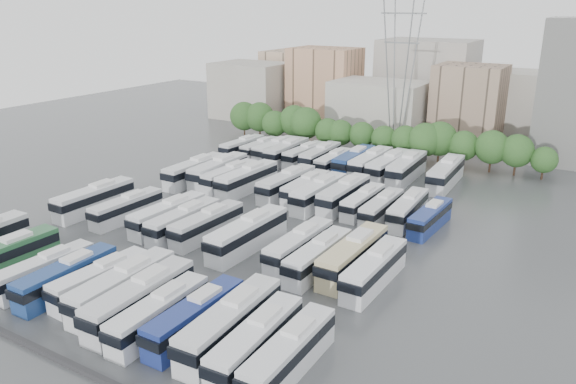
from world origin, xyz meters
The scene contains 50 objects.
ground centered at (0.00, 0.00, 0.00)m, with size 220.00×220.00×0.00m, color #424447.
parapet centered at (0.00, -33.00, 0.25)m, with size 56.00×0.50×0.50m, color #2D2D30.
tree_line centered at (-2.20, 42.17, 4.52)m, with size 66.49×7.97×8.28m.
city_buildings centered at (-7.46, 71.86, 7.87)m, with size 102.00×35.00×20.00m.
electricity_pylon centered at (2.00, 50.00, 18.66)m, with size 9.00×6.91×33.83m.
bus_r0_s2 centered at (-14.79, -25.07, 1.89)m, with size 3.03×12.37×3.86m.
bus_r0_s4 centered at (-8.30, -24.85, 1.72)m, with size 2.91×11.24×3.50m.
bus_r0_s5 centered at (-4.91, -24.74, 1.81)m, with size 2.83×11.78×3.68m.
bus_r0_s6 centered at (-1.58, -23.26, 1.75)m, with size 3.05×11.46×3.56m.
bus_r0_s7 centered at (1.81, -23.42, 1.97)m, with size 3.22×12.86×4.01m.
bus_r0_s8 centered at (5.05, -24.27, 1.99)m, with size 3.29×13.02×4.06m.
bus_r0_s9 centered at (8.20, -25.08, 1.79)m, with size 2.90×11.72×3.65m.
bus_r0_s10 centered at (11.42, -23.87, 1.80)m, with size 2.56×11.70×3.67m.
bus_r0_s11 centered at (14.91, -23.31, 2.02)m, with size 3.48×13.23×4.11m.
bus_r0_s12 centered at (18.27, -24.25, 1.85)m, with size 3.25×12.16×3.78m.
bus_r0_s13 centered at (21.46, -24.24, 1.81)m, with size 2.75×11.82×3.70m.
bus_r1_s0 centered at (-21.37, -7.05, 1.98)m, with size 2.92×12.86×4.03m.
bus_r1_s2 centered at (-15.03, -6.98, 1.76)m, with size 2.86×11.53×3.59m.
bus_r1_s4 centered at (-8.16, -6.20, 1.88)m, with size 3.17×12.29×3.83m.
bus_r1_s5 centered at (-4.93, -6.77, 1.85)m, with size 2.80×12.03×3.76m.
bus_r1_s6 centered at (-1.71, -6.04, 1.82)m, with size 3.06×11.94×3.72m.
bus_r1_s8 centered at (4.79, -6.36, 2.05)m, with size 3.24×13.35×4.17m.
bus_r1_s10 centered at (11.59, -5.70, 1.84)m, with size 2.79×11.99×3.75m.
bus_r1_s11 centered at (14.86, -7.05, 1.82)m, with size 2.72×11.85×3.71m.
bus_r1_s12 centered at (18.18, -5.17, 2.01)m, with size 3.00×13.08×4.09m.
bus_r1_s13 centered at (21.44, -6.85, 1.87)m, with size 2.75×12.14×3.80m.
bus_r2_s1 centered at (-18.13, 11.08, 2.05)m, with size 2.91×13.28×4.17m.
bus_r2_s2 centered at (-14.80, 13.00, 2.07)m, with size 3.40×13.51×4.21m.
bus_r2_s3 centered at (-11.68, 12.12, 1.86)m, with size 3.16×12.15×3.78m.
bus_r2_s4 centered at (-8.16, 11.87, 2.02)m, with size 3.32×13.22×4.12m.
bus_r2_s6 centered at (-1.64, 13.17, 1.97)m, with size 3.32×12.90×4.01m.
bus_r2_s7 centered at (1.70, 13.33, 1.79)m, with size 2.74×11.68×3.65m.
bus_r2_s8 centered at (4.77, 11.84, 1.97)m, with size 3.04×12.84×4.01m.
bus_r2_s9 centered at (8.17, 13.12, 1.96)m, with size 2.83×12.76×4.00m.
bus_r2_s10 centered at (11.48, 12.54, 1.66)m, with size 2.42×10.79×3.38m.
bus_r2_s11 centered at (14.80, 11.37, 1.71)m, with size 2.42×11.07×3.47m.
bus_r2_s12 centered at (18.11, 12.59, 1.79)m, with size 3.06×11.75×3.65m.
bus_r2_s13 centered at (21.62, 11.34, 1.66)m, with size 2.83×10.90×3.39m.
bus_r3_s0 centered at (-21.56, 29.29, 1.76)m, with size 3.07×11.54×3.58m.
bus_r3_s1 centered at (-18.13, 30.40, 1.67)m, with size 2.57×10.89×3.40m.
bus_r3_s2 centered at (-14.63, 30.41, 1.90)m, with size 3.00×12.38×3.86m.
bus_r3_s3 centered at (-11.72, 29.75, 1.97)m, with size 3.06×12.88×4.02m.
bus_r3_s4 centered at (-8.20, 30.29, 1.81)m, with size 3.11×11.83×3.68m.
bus_r3_s5 centered at (-5.02, 30.59, 1.89)m, with size 2.94×12.33×3.85m.
bus_r3_s6 centered at (-1.54, 28.89, 1.73)m, with size 2.72×11.30×3.53m.
bus_r3_s7 centered at (1.71, 30.60, 1.98)m, with size 2.89×12.89×4.04m.
bus_r3_s8 centered at (4.86, 30.58, 2.04)m, with size 3.00×13.27×4.16m.
bus_r3_s9 centered at (8.35, 30.29, 2.07)m, with size 3.48×13.56×4.22m.
bus_r3_s10 centered at (11.40, 30.56, 2.09)m, with size 3.37×13.68×4.27m.
bus_r3_s12 centered at (17.93, 30.90, 2.11)m, with size 3.50×13.81×4.30m.
Camera 1 is at (41.31, -57.12, 28.46)m, focal length 35.00 mm.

